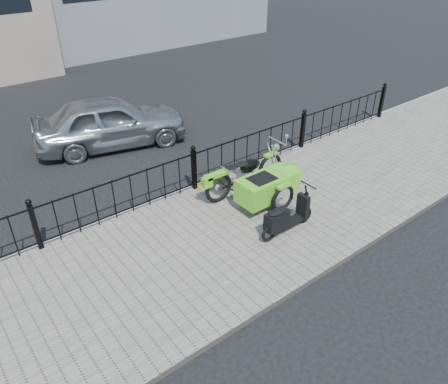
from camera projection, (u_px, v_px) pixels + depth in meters
ground at (230, 218)px, 9.20m from camera, size 120.00×120.00×0.00m
sidewalk at (245, 227)px, 8.83m from camera, size 30.00×3.80×0.12m
curb at (191, 188)px, 10.13m from camera, size 30.00×0.10×0.12m
iron_fence at (194, 170)px, 9.76m from camera, size 14.11×0.11×1.08m
motorcycle_sidecar at (268, 181)px, 9.33m from camera, size 2.28×1.48×0.98m
scooter at (285, 218)px, 8.38m from camera, size 1.33×0.39×0.90m
spare_tire at (281, 185)px, 9.50m from camera, size 0.64×0.10×0.64m
sedan_car at (110, 122)px, 11.85m from camera, size 4.33×2.58×1.38m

